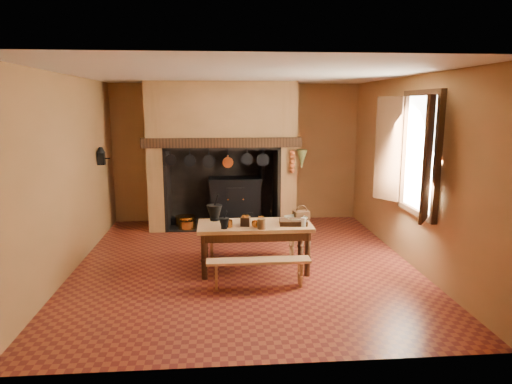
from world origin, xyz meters
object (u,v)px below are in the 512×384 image
mixing_bowl (296,219)px  wicker_basket (301,215)px  iron_range (236,200)px  coffee_grinder (245,221)px  bench_front (259,266)px  work_table (255,231)px

mixing_bowl → wicker_basket: bearing=53.4°
iron_range → coffee_grinder: iron_range is taller
iron_range → bench_front: iron_range is taller
iron_range → coffee_grinder: bearing=-89.4°
work_table → mixing_bowl: size_ratio=5.16×
mixing_bowl → iron_range: bearing=106.1°
iron_range → mixing_bowl: iron_range is taller
work_table → wicker_basket: (0.71, 0.21, 0.18)m
bench_front → coffee_grinder: bearing=104.5°
bench_front → mixing_bowl: (0.60, 0.69, 0.45)m
coffee_grinder → bench_front: bearing=-64.4°
coffee_grinder → mixing_bowl: bearing=22.8°
work_table → iron_range: bearing=93.6°
iron_range → coffee_grinder: 2.85m
coffee_grinder → iron_range: bearing=101.8°
iron_range → bench_front: (0.17, -3.37, -0.20)m
wicker_basket → mixing_bowl: bearing=-138.1°
wicker_basket → bench_front: bearing=-142.1°
coffee_grinder → mixing_bowl: (0.74, 0.15, -0.04)m
iron_range → work_table: size_ratio=0.99×
iron_range → work_table: iron_range is taller
mixing_bowl → wicker_basket: 0.18m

